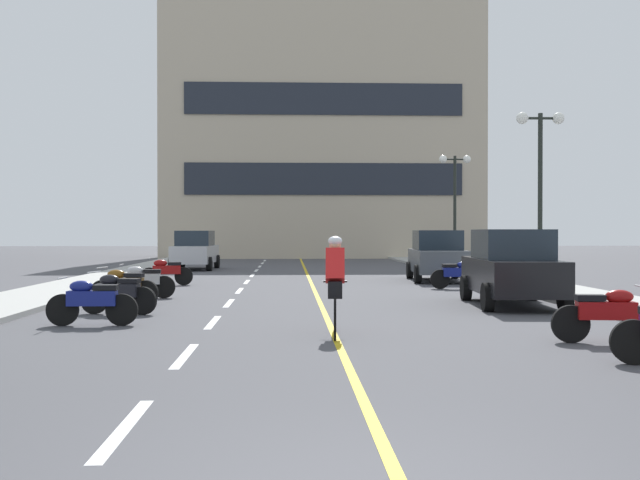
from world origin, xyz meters
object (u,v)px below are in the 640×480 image
motorcycle_6 (142,281)px  cyclist_rider (335,283)px  motorcycle_4 (118,292)px  motorcycle_7 (458,274)px  street_lamp_far (455,186)px  parked_car_far (195,250)px  motorcycle_3 (92,301)px  street_lamp_mid (540,159)px  parked_car_near (512,267)px  motorcycle_8 (166,271)px  parked_car_mid (437,255)px  motorcycle_2 (607,313)px  motorcycle_5 (124,285)px

motorcycle_6 → cyclist_rider: 8.76m
motorcycle_4 → motorcycle_7: 11.26m
street_lamp_far → motorcycle_4: size_ratio=3.07×
parked_car_far → motorcycle_6: size_ratio=2.50×
motorcycle_3 → motorcycle_6: (-0.18, 5.89, 0.00)m
street_lamp_mid → cyclist_rider: 12.28m
street_lamp_mid → parked_car_near: street_lamp_mid is taller
street_lamp_mid → motorcycle_4: 13.31m
motorcycle_4 → cyclist_rider: (4.43, -3.49, 0.41)m
motorcycle_8 → parked_car_near: bearing=-37.6°
motorcycle_3 → parked_car_mid: bearing=54.7°
street_lamp_far → motorcycle_8: bearing=-140.9°
street_lamp_far → motorcycle_2: (-2.59, -22.82, -3.42)m
motorcycle_2 → motorcycle_4: 9.79m
motorcycle_3 → motorcycle_5: bearing=94.0°
cyclist_rider → parked_car_near: bearing=48.2°
motorcycle_3 → motorcycle_5: (-0.29, 4.12, 0.00)m
street_lamp_far → motorcycle_7: 12.05m
street_lamp_mid → parked_car_far: size_ratio=1.23×
parked_car_far → motorcycle_6: 15.63m
motorcycle_6 → motorcycle_8: size_ratio=1.00×
motorcycle_7 → cyclist_rider: bearing=-113.1°
motorcycle_2 → motorcycle_8: bearing=124.1°
street_lamp_mid → motorcycle_5: bearing=-160.3°
motorcycle_3 → motorcycle_8: (-0.32, 10.75, 0.00)m
motorcycle_2 → cyclist_rider: bearing=165.8°
parked_car_near → parked_car_mid: same height
motorcycle_6 → motorcycle_4: bearing=-86.7°
street_lamp_mid → motorcycle_5: size_ratio=3.10×
motorcycle_3 → motorcycle_5: 4.13m
motorcycle_3 → cyclist_rider: (4.48, -1.52, 0.41)m
parked_car_far → cyclist_rider: (5.17, -23.02, -0.03)m
street_lamp_mid → motorcycle_4: bearing=-150.7°
parked_car_mid → cyclist_rider: (-4.56, -14.30, -0.03)m
street_lamp_far → motorcycle_5: street_lamp_far is taller
motorcycle_2 → motorcycle_3: bearing=163.4°
motorcycle_2 → motorcycle_5: same height
street_lamp_far → parked_car_mid: street_lamp_far is taller
street_lamp_far → motorcycle_3: street_lamp_far is taller
parked_car_mid → motorcycle_3: 15.65m
parked_car_mid → motorcycle_7: parked_car_mid is taller
motorcycle_3 → motorcycle_6: same height
parked_car_far → motorcycle_2: 25.87m
parked_car_near → motorcycle_5: bearing=176.6°
motorcycle_8 → motorcycle_4: bearing=-87.6°
parked_car_near → motorcycle_3: size_ratio=2.53×
street_lamp_far → parked_car_near: size_ratio=1.20×
motorcycle_3 → cyclist_rider: cyclist_rider is taller
parked_car_far → motorcycle_2: size_ratio=2.50×
street_lamp_mid → parked_car_near: (-2.25, -4.69, -3.03)m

